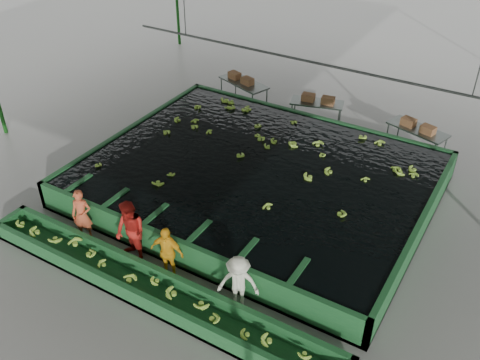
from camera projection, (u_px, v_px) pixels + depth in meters
The scene contains 20 objects.
ground at pixel (231, 217), 15.44m from camera, with size 80.00×80.00×0.00m, color gray.
shed_roof at pixel (229, 51), 12.62m from camera, with size 20.00×22.00×0.04m, color gray.
shed_posts at pixel (230, 142), 14.03m from camera, with size 20.00×22.00×5.00m, color #124C13, non-canonical shape.
flotation_tank at pixel (257, 179), 16.25m from camera, with size 10.00×8.00×0.90m, color #1E5829, non-canonical shape.
tank_water at pixel (257, 168), 16.03m from camera, with size 9.70×7.70×0.00m, color black.
sorting_trough at pixel (152, 289), 12.75m from camera, with size 10.00×1.00×0.50m, color #1E5829, non-canonical shape.
cableway_rail at pixel (311, 62), 17.29m from camera, with size 0.08×0.08×14.00m, color #59605B.
rail_hanger_left at pixel (184, 7), 18.85m from camera, with size 0.04×0.04×2.00m, color #59605B.
worker_a at pixel (82, 215), 14.29m from camera, with size 0.55×0.36×1.52m, color #CF5530.
worker_b at pixel (131, 232), 13.49m from camera, with size 0.87×0.68×1.79m, color red.
worker_c at pixel (167, 252), 13.09m from camera, with size 0.88×0.37×1.50m, color yellow.
worker_d at pixel (238, 283), 12.22m from camera, with size 0.97×0.56×1.50m, color silver.
packing_table_left at pixel (244, 93), 21.21m from camera, with size 2.12×0.85×0.97m, color #59605B, non-canonical shape.
packing_table_mid at pixel (316, 113), 19.91m from camera, with size 1.92×0.77×0.87m, color #59605B, non-canonical shape.
packing_table_right at pixel (415, 140), 18.17m from camera, with size 2.01×0.81×0.92m, color #59605B, non-canonical shape.
box_stack_left at pixel (241, 81), 20.98m from camera, with size 1.21×0.33×0.26m, color brown, non-canonical shape.
box_stack_mid at pixel (318, 102), 19.66m from camera, with size 1.21×0.34×0.26m, color brown, non-canonical shape.
box_stack_right at pixel (417, 129), 17.88m from camera, with size 1.20×0.33×0.26m, color brown, non-canonical shape.
floating_bananas at pixel (270, 156), 16.59m from camera, with size 9.29×6.33×0.13m, color #9ACE3D, non-canonical shape.
trough_bananas at pixel (151, 284), 12.67m from camera, with size 9.46×0.63×0.13m, color #9ACE3D, non-canonical shape.
Camera 1 is at (6.47, -10.28, 9.59)m, focal length 40.00 mm.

